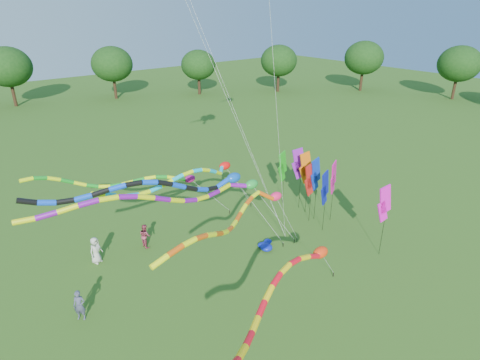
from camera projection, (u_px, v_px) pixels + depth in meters
ground at (303, 285)px, 22.70m from camera, size 160.00×160.00×0.00m
tree_ring at (259, 205)px, 20.10m from camera, size 119.67×117.89×9.27m
tube_kite_red at (283, 292)px, 15.87m from camera, size 13.29×5.87×6.31m
tube_kite_orange at (242, 215)px, 19.02m from camera, size 12.35×4.79×7.18m
tube_kite_purple at (182, 195)px, 19.86m from camera, size 15.14×1.22×7.66m
tube_kite_blue at (171, 186)px, 19.66m from camera, size 13.91×1.73×7.84m
tube_kite_cyan at (189, 176)px, 23.99m from camera, size 12.83×3.71×6.96m
tube_kite_green at (135, 180)px, 25.97m from camera, size 12.72×2.79×6.08m
banner_pole_blue_b at (316, 175)px, 28.06m from camera, size 1.16×0.22×4.89m
banner_pole_magenta_a at (384, 204)px, 23.93m from camera, size 1.16×0.29×4.90m
banner_pole_green at (283, 167)px, 30.64m from camera, size 1.15×0.35×4.44m
banner_pole_red at (310, 180)px, 27.94m from camera, size 1.16×0.13×4.60m
banner_pole_orange at (306, 168)px, 29.08m from camera, size 1.15×0.35×4.95m
banner_pole_violet at (298, 164)px, 29.76m from camera, size 1.10×0.53×4.97m
banner_pole_magenta_b at (333, 178)px, 27.90m from camera, size 1.10×0.52×4.75m
banner_pole_blue_a at (325, 188)px, 26.66m from camera, size 1.14×0.40×4.61m
blue_nylon_heap at (267, 243)px, 26.23m from camera, size 1.24×1.61×0.45m
person_a at (96, 250)px, 24.37m from camera, size 0.99×0.84×1.73m
person_b at (79, 305)px, 19.94m from camera, size 0.73×0.70×1.68m
person_c at (145, 235)px, 26.01m from camera, size 0.64×0.80×1.61m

